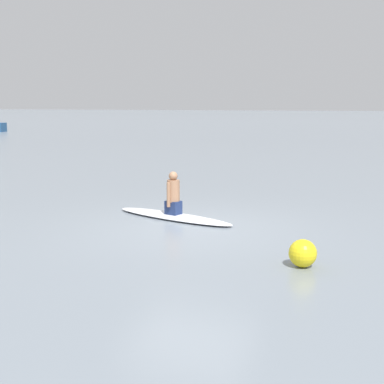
# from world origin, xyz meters

# --- Properties ---
(ground_plane) EXTENTS (400.00, 400.00, 0.00)m
(ground_plane) POSITION_xyz_m (0.00, 0.00, 0.00)
(ground_plane) COLOR gray
(surfboard) EXTENTS (3.07, 1.35, 0.10)m
(surfboard) POSITION_xyz_m (-0.70, 0.69, 0.05)
(surfboard) COLOR white
(surfboard) RESTS_ON ground
(person_paddler) EXTENTS (0.35, 0.40, 0.92)m
(person_paddler) POSITION_xyz_m (-0.70, 0.69, 0.51)
(person_paddler) COLOR navy
(person_paddler) RESTS_ON surfboard
(buoy_marker) EXTENTS (0.42, 0.42, 0.42)m
(buoy_marker) POSITION_xyz_m (2.55, -1.71, 0.21)
(buoy_marker) COLOR yellow
(buoy_marker) RESTS_ON ground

